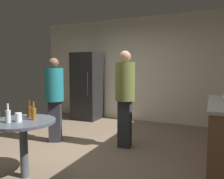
{
  "coord_description": "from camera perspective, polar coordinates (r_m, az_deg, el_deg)",
  "views": [
    {
      "loc": [
        2.01,
        -2.96,
        1.38
      ],
      "look_at": [
        0.38,
        0.57,
        1.01
      ],
      "focal_mm": 35.23,
      "sensor_mm": 36.0,
      "label": 1
    }
  ],
  "objects": [
    {
      "name": "person_in_olive_shirt",
      "position": [
        3.8,
        3.37,
        -0.52
      ],
      "size": [
        0.37,
        0.37,
        1.69
      ],
      "rotation": [
        0.0,
        0.0,
        -1.48
      ],
      "color": "#2D2D38",
      "rests_on": "ground_plane"
    },
    {
      "name": "wall_back",
      "position": [
        5.94,
        4.94,
        5.14
      ],
      "size": [
        5.32,
        0.06,
        2.7
      ],
      "primitive_type": "cube",
      "color": "silver",
      "rests_on": "ground_plane"
    },
    {
      "name": "beer_bottle_clear",
      "position": [
        2.93,
        -25.37,
        -6.16
      ],
      "size": [
        0.06,
        0.06,
        0.23
      ],
      "color": "silver",
      "rests_on": "foreground_table"
    },
    {
      "name": "ground_plane",
      "position": [
        3.85,
        -9.18,
        -16.45
      ],
      "size": [
        5.2,
        5.2,
        0.1
      ],
      "primitive_type": "cube",
      "color": "#7A6651"
    },
    {
      "name": "foreground_table",
      "position": [
        3.01,
        -22.07,
        -9.41
      ],
      "size": [
        0.8,
        0.8,
        0.73
      ],
      "color": "#4C515B",
      "rests_on": "ground_plane"
    },
    {
      "name": "person_in_teal_shirt",
      "position": [
        4.24,
        -14.7,
        -1.0
      ],
      "size": [
        0.46,
        0.46,
        1.58
      ],
      "rotation": [
        0.0,
        0.0,
        -1.1
      ],
      "color": "#2D2D38",
      "rests_on": "ground_plane"
    },
    {
      "name": "beer_bottle_amber",
      "position": [
        2.96,
        -19.66,
        -5.82
      ],
      "size": [
        0.06,
        0.06,
        0.23
      ],
      "color": "#8C5919",
      "rests_on": "foreground_table"
    },
    {
      "name": "refrigerator",
      "position": [
        6.04,
        -6.47,
        0.86
      ],
      "size": [
        0.7,
        0.68,
        1.8
      ],
      "color": "black",
      "rests_on": "ground_plane"
    },
    {
      "name": "beer_bottle_brown",
      "position": [
        3.13,
        -20.69,
        -5.26
      ],
      "size": [
        0.06,
        0.06,
        0.23
      ],
      "color": "#593314",
      "rests_on": "foreground_table"
    },
    {
      "name": "plastic_cup_white",
      "position": [
        2.93,
        -23.11,
        -6.66
      ],
      "size": [
        0.08,
        0.08,
        0.11
      ],
      "primitive_type": "cylinder",
      "color": "white",
      "rests_on": "foreground_table"
    }
  ]
}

